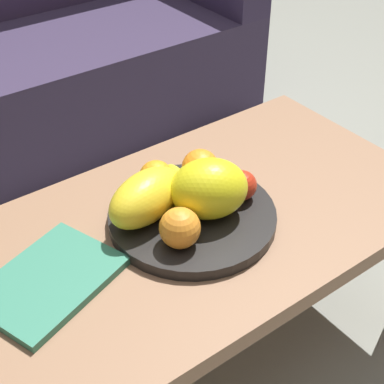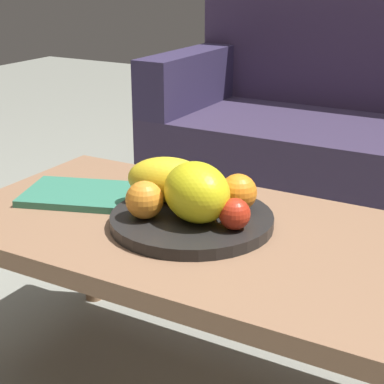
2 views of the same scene
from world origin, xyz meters
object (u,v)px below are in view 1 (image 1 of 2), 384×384
Objects in this scene: fruit_bowl at (192,216)px; orange_left at (156,177)px; couch at (22,61)px; orange_front at (180,228)px; melon_smaller_beside at (146,197)px; orange_back at (200,167)px; coffee_table at (195,238)px; magazine at (49,281)px; banana_bunch at (181,189)px; melon_large_front at (209,189)px; apple_left at (242,185)px.

fruit_bowl is 0.11m from orange_left.
orange_front is at bearing -99.04° from couch.
melon_smaller_beside reaches higher than orange_left.
orange_back is (0.07, 0.07, 0.05)m from fruit_bowl.
coffee_table is at bearing -6.94° from fruit_bowl.
orange_left is at bearing -2.94° from magazine.
fruit_bowl is at bearing 173.06° from coffee_table.
fruit_bowl is (-0.01, 0.00, 0.06)m from coffee_table.
banana_bunch is at bearing 92.70° from coffee_table.
coffee_table is at bearing -87.30° from banana_bunch.
melon_smaller_beside is at bearing 93.94° from orange_front.
banana_bunch is (-0.07, -0.02, -0.01)m from orange_back.
melon_smaller_beside is 2.28× the size of orange_back.
melon_large_front is 0.08m from banana_bunch.
melon_large_front is 2.44× the size of apple_left.
orange_front is 1.24× the size of apple_left.
orange_left is 0.29× the size of magazine.
apple_left is (0.10, -0.02, 0.11)m from coffee_table.
couch reaches higher than orange_back.
couch is 1.27m from melon_large_front.
apple_left is (0.09, -0.00, -0.03)m from melon_large_front.
melon_large_front is at bearing -30.71° from melon_smaller_beside.
magazine is at bearing 162.20° from orange_front.
couch is 9.31× the size of melon_smaller_beside.
orange_front is at bearing -86.06° from melon_smaller_beside.
melon_smaller_beside is 0.16m from orange_back.
coffee_table is at bearing -95.66° from couch.
melon_large_front is (-0.10, -1.25, 0.22)m from couch.
apple_left is (0.04, -0.09, -0.01)m from orange_back.
coffee_table is 0.15m from orange_left.
apple_left is at bearing -12.22° from fruit_bowl.
orange_left is at bearing -97.53° from couch.
melon_smaller_beside is at bearing 155.54° from coffee_table.
coffee_table is 0.14m from melon_large_front.
orange_left is 0.06m from banana_bunch.
couch is 1.32m from orange_front.
coffee_table is 16.58× the size of apple_left.
melon_smaller_beside is at bearing -100.16° from couch.
orange_front is at bearing -126.78° from banana_bunch.
melon_large_front is 0.94× the size of banana_bunch.
orange_front is at bearing -167.78° from apple_left.
apple_left is 0.38× the size of banana_bunch.
banana_bunch reaches higher than magazine.
couch reaches higher than magazine.
melon_large_front is at bearing 179.60° from apple_left.
orange_back is at bearing 43.40° from fruit_bowl.
couch is 1.22m from melon_smaller_beside.
coffee_table is 0.11m from banana_bunch.
melon_smaller_beside is 0.09m from orange_left.
orange_back reaches higher than apple_left.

